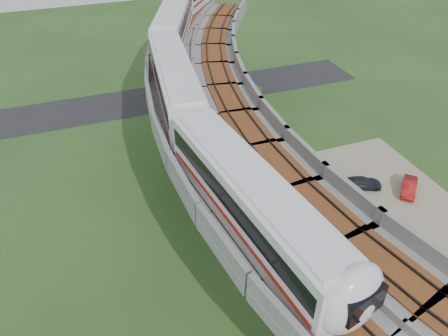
% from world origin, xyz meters
% --- Properties ---
extents(ground, '(160.00, 160.00, 0.00)m').
position_xyz_m(ground, '(0.00, 0.00, 0.00)').
color(ground, '#284B1E').
rests_on(ground, ground).
extents(dirt_lot, '(18.00, 26.00, 0.04)m').
position_xyz_m(dirt_lot, '(14.00, -2.00, 0.02)').
color(dirt_lot, gray).
rests_on(dirt_lot, ground).
extents(asphalt_road, '(60.00, 8.00, 0.03)m').
position_xyz_m(asphalt_road, '(0.00, 30.00, 0.01)').
color(asphalt_road, '#232326').
rests_on(asphalt_road, ground).
extents(viaduct, '(19.58, 73.98, 11.40)m').
position_xyz_m(viaduct, '(3.84, 0.00, 9.05)').
color(viaduct, '#99968E').
rests_on(viaduct, ground).
extents(metro_train, '(19.29, 59.49, 3.64)m').
position_xyz_m(metro_train, '(2.08, 14.28, 12.31)').
color(metro_train, silver).
rests_on(metro_train, ground).
extents(fence, '(3.87, 38.73, 1.50)m').
position_xyz_m(fence, '(9.75, 0.00, 0.75)').
color(fence, '#2D382D').
rests_on(fence, ground).
extents(tree_0, '(1.94, 1.94, 2.71)m').
position_xyz_m(tree_0, '(12.69, 23.88, 1.87)').
color(tree_0, '#382314').
rests_on(tree_0, ground).
extents(tree_1, '(2.14, 2.14, 2.93)m').
position_xyz_m(tree_1, '(9.49, 16.31, 2.02)').
color(tree_1, '#382314').
rests_on(tree_1, ground).
extents(tree_2, '(2.77, 2.77, 3.27)m').
position_xyz_m(tree_2, '(7.58, 11.53, 2.09)').
color(tree_2, '#382314').
rests_on(tree_2, ground).
extents(tree_3, '(2.02, 2.02, 3.05)m').
position_xyz_m(tree_3, '(6.48, 5.38, 2.18)').
color(tree_3, '#382314').
rests_on(tree_3, ground).
extents(tree_4, '(2.69, 2.69, 2.85)m').
position_xyz_m(tree_4, '(6.90, -1.10, 1.71)').
color(tree_4, '#382314').
rests_on(tree_4, ground).
extents(tree_5, '(1.95, 1.95, 2.68)m').
position_xyz_m(tree_5, '(6.40, -7.78, 1.84)').
color(tree_5, '#382314').
rests_on(tree_5, ground).
extents(car_white, '(2.12, 4.00, 1.29)m').
position_xyz_m(car_white, '(11.16, -5.04, 0.69)').
color(car_white, silver).
rests_on(car_white, dirt_lot).
extents(car_red, '(3.42, 3.50, 1.20)m').
position_xyz_m(car_red, '(19.37, 1.61, 0.64)').
color(car_red, '#A1120E').
rests_on(car_red, dirt_lot).
extents(car_dark, '(4.17, 2.70, 1.12)m').
position_xyz_m(car_dark, '(15.50, 3.80, 0.60)').
color(car_dark, black).
rests_on(car_dark, dirt_lot).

